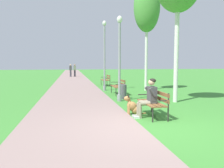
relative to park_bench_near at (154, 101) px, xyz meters
name	(u,v)px	position (x,y,z in m)	size (l,w,h in m)	color
ground_plane	(151,128)	(-0.55, -1.22, -0.51)	(120.00, 120.00, 0.00)	#3D8433
paved_path	(73,77)	(-2.44, 22.78, -0.49)	(3.33, 60.00, 0.04)	gray
park_bench_near	(154,101)	(0.00, 0.00, 0.00)	(0.55, 1.50, 0.85)	brown
park_bench_mid	(119,85)	(-0.01, 5.35, 0.00)	(0.55, 1.50, 0.85)	brown
park_bench_far	(106,79)	(0.05, 10.34, 0.00)	(0.55, 1.50, 0.85)	brown
person_seated_on_near_bench	(149,96)	(-0.21, -0.07, 0.17)	(0.74, 0.49, 1.25)	gray
dog_shepherd	(134,107)	(-0.57, 0.37, -0.25)	(0.83, 0.30, 0.71)	#B27F47
lamp_post_near	(119,58)	(-0.47, 3.10, 1.48)	(0.24, 0.24, 3.84)	gray
lamp_post_mid	(104,55)	(-0.53, 7.26, 1.76)	(0.24, 0.24, 4.39)	gray
birch_tree_third	(147,8)	(2.08, 6.83, 4.69)	(1.65, 1.48, 6.82)	silver
litter_bin	(123,92)	(-0.17, 3.69, -0.16)	(0.36, 0.36, 0.70)	#515156
pedestrian_distant	(75,70)	(-2.14, 22.65, 0.33)	(0.32, 0.22, 1.65)	#383842
pedestrian_further_distant	(71,70)	(-2.68, 22.26, 0.33)	(0.32, 0.22, 1.65)	#383842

